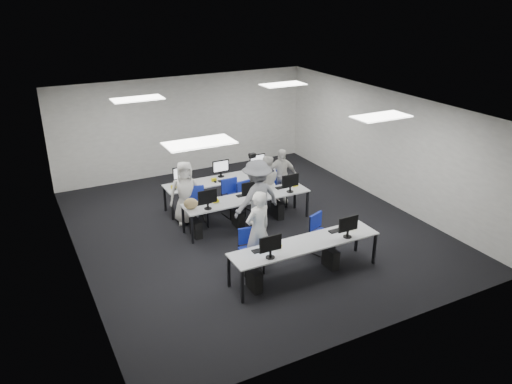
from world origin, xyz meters
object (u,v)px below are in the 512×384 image
student_1 (266,184)px  chair_2 (200,215)px  desk_front (305,245)px  student_2 (186,193)px  chair_3 (233,205)px  chair_5 (194,208)px  desk_mid (247,199)px  chair_6 (239,200)px  student_3 (281,176)px  photographer (257,199)px  chair_4 (275,196)px  chair_1 (322,241)px  student_0 (258,230)px  chair_0 (251,258)px  chair_7 (267,197)px

student_1 → chair_2: bearing=19.4°
desk_front → student_2: 3.64m
desk_front → chair_3: chair_3 is taller
chair_5 → chair_2: bearing=-75.8°
chair_5 → desk_mid: bearing=-26.3°
chair_6 → student_3: 1.33m
student_3 → photographer: photographer is taller
desk_mid → chair_4: (1.15, 0.66, -0.38)m
student_1 → student_3: size_ratio=1.00×
chair_1 → student_0: student_0 is taller
desk_front → chair_6: chair_6 is taller
chair_3 → photographer: 1.39m
photographer → chair_2: bearing=-58.6°
chair_4 → student_1: (-0.34, -0.12, 0.45)m
desk_mid → chair_0: (-0.89, -1.95, -0.40)m
chair_2 → chair_0: bearing=-70.0°
student_1 → student_2: size_ratio=0.94×
chair_2 → student_1: bearing=16.5°
chair_6 → student_1: size_ratio=0.58×
chair_6 → desk_mid: bearing=-113.6°
desk_mid → chair_3: 0.75m
desk_mid → chair_4: 1.38m
chair_1 → student_0: bearing=153.7°
chair_6 → student_3: size_ratio=0.58×
student_2 → student_3: bearing=19.3°
chair_2 → chair_1: bearing=-37.1°
chair_2 → chair_3: chair_3 is taller
chair_4 → chair_7: 0.22m
chair_1 → chair_0: bearing=156.8°
chair_2 → student_2: bearing=146.8°
chair_1 → student_1: bearing=68.6°
desk_mid → student_1: size_ratio=2.14×
desk_mid → chair_5: 1.41m
chair_4 → student_3: bearing=28.9°
chair_7 → photographer: 1.82m
chair_2 → student_2: 0.65m
chair_7 → student_2: bearing=-169.9°
chair_2 → student_0: (0.36, -2.41, 0.59)m
student_1 → chair_1: bearing=109.5°
chair_2 → student_1: size_ratio=0.55×
chair_6 → student_0: size_ratio=0.51×
chair_6 → student_2: (-1.46, -0.05, 0.52)m
chair_7 → student_3: (0.47, 0.07, 0.48)m
student_3 → chair_5: bearing=-165.4°
desk_front → chair_5: bearing=106.9°
student_3 → chair_3: bearing=-157.3°
chair_1 → desk_mid: bearing=91.0°
chair_1 → student_2: bearing=105.3°
chair_7 → student_1: 0.54m
desk_mid → student_0: size_ratio=1.87×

